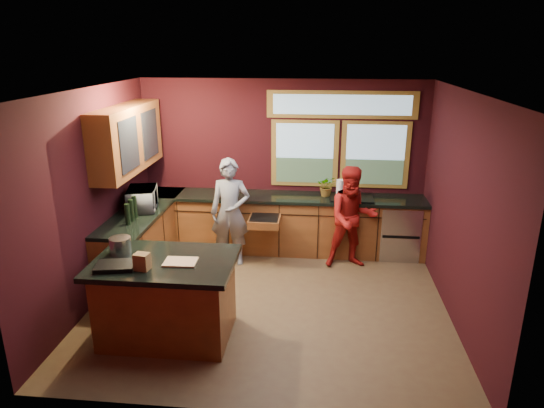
% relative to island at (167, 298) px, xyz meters
% --- Properties ---
extents(floor, '(4.50, 4.50, 0.00)m').
position_rel_island_xyz_m(floor, '(1.07, 0.86, -0.48)').
color(floor, brown).
rests_on(floor, ground).
extents(room_shell, '(4.52, 4.02, 2.71)m').
position_rel_island_xyz_m(room_shell, '(0.47, 1.18, 1.32)').
color(room_shell, black).
rests_on(room_shell, ground).
extents(back_counter, '(4.50, 0.64, 0.93)m').
position_rel_island_xyz_m(back_counter, '(1.27, 2.55, -0.01)').
color(back_counter, '#5E3216').
rests_on(back_counter, floor).
extents(left_counter, '(0.64, 2.30, 0.93)m').
position_rel_island_xyz_m(left_counter, '(-0.88, 1.71, -0.01)').
color(left_counter, '#5E3216').
rests_on(left_counter, floor).
extents(island, '(1.55, 1.05, 0.95)m').
position_rel_island_xyz_m(island, '(0.00, 0.00, 0.00)').
color(island, '#5E3216').
rests_on(island, floor).
extents(person_grey, '(0.60, 0.41, 1.63)m').
position_rel_island_xyz_m(person_grey, '(0.36, 2.01, 0.34)').
color(person_grey, slate).
rests_on(person_grey, floor).
extents(person_red, '(0.83, 0.70, 1.54)m').
position_rel_island_xyz_m(person_red, '(2.16, 2.08, 0.29)').
color(person_red, maroon).
rests_on(person_red, floor).
extents(microwave, '(0.51, 0.65, 0.32)m').
position_rel_island_xyz_m(microwave, '(-0.85, 1.68, 0.61)').
color(microwave, '#999999').
rests_on(microwave, left_counter).
extents(potted_plant, '(0.29, 0.25, 0.33)m').
position_rel_island_xyz_m(potted_plant, '(1.79, 2.61, 0.61)').
color(potted_plant, '#999999').
rests_on(potted_plant, back_counter).
extents(paper_towel, '(0.12, 0.12, 0.28)m').
position_rel_island_xyz_m(paper_towel, '(1.99, 2.56, 0.59)').
color(paper_towel, silver).
rests_on(paper_towel, back_counter).
extents(cutting_board, '(0.36, 0.26, 0.02)m').
position_rel_island_xyz_m(cutting_board, '(0.20, -0.05, 0.48)').
color(cutting_board, tan).
rests_on(cutting_board, island).
extents(stock_pot, '(0.24, 0.24, 0.18)m').
position_rel_island_xyz_m(stock_pot, '(-0.55, 0.15, 0.56)').
color(stock_pot, silver).
rests_on(stock_pot, island).
extents(paper_bag, '(0.17, 0.14, 0.18)m').
position_rel_island_xyz_m(paper_bag, '(-0.15, -0.25, 0.56)').
color(paper_bag, brown).
rests_on(paper_bag, island).
extents(black_tray, '(0.45, 0.35, 0.05)m').
position_rel_island_xyz_m(black_tray, '(-0.45, -0.25, 0.49)').
color(black_tray, black).
rests_on(black_tray, island).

